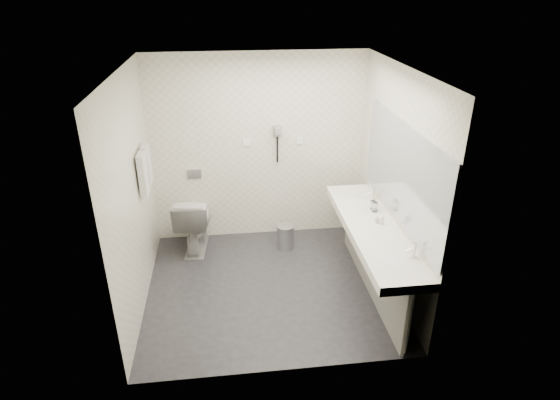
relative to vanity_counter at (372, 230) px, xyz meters
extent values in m
plane|color=#26262B|center=(-1.12, 0.20, -0.80)|extent=(2.80, 2.80, 0.00)
plane|color=white|center=(-1.12, 0.20, 1.70)|extent=(2.80, 2.80, 0.00)
plane|color=silver|center=(-1.12, 1.50, 0.45)|extent=(2.80, 0.00, 2.80)
plane|color=silver|center=(-1.12, -1.10, 0.45)|extent=(2.80, 0.00, 2.80)
plane|color=silver|center=(-2.52, 0.20, 0.45)|extent=(0.00, 2.60, 2.60)
plane|color=silver|center=(0.27, 0.20, 0.45)|extent=(0.00, 2.60, 2.60)
cube|color=white|center=(0.00, 0.00, 0.00)|extent=(0.55, 2.20, 0.10)
cube|color=gray|center=(0.02, 0.00, -0.42)|extent=(0.03, 2.15, 0.75)
cylinder|color=silver|center=(0.05, -1.04, -0.42)|extent=(0.06, 0.06, 0.75)
cylinder|color=silver|center=(0.05, 1.04, -0.42)|extent=(0.06, 0.06, 0.75)
cube|color=#B2BCC6|center=(0.26, 0.00, 0.65)|extent=(0.02, 2.20, 1.05)
ellipsoid|color=white|center=(0.00, -0.65, 0.04)|extent=(0.40, 0.31, 0.05)
ellipsoid|color=white|center=(0.00, 0.65, 0.04)|extent=(0.40, 0.31, 0.05)
cylinder|color=silver|center=(0.19, -0.65, 0.12)|extent=(0.04, 0.04, 0.15)
cylinder|color=silver|center=(0.19, 0.65, 0.12)|extent=(0.04, 0.04, 0.15)
imported|color=white|center=(0.06, 0.06, 0.10)|extent=(0.04, 0.04, 0.09)
imported|color=white|center=(0.11, 0.03, 0.10)|extent=(0.05, 0.05, 0.11)
cylinder|color=silver|center=(0.12, 0.33, 0.11)|extent=(0.08, 0.08, 0.11)
cylinder|color=silver|center=(0.12, 0.40, 0.10)|extent=(0.07, 0.07, 0.10)
imported|color=white|center=(-2.01, 1.19, -0.41)|extent=(0.52, 0.82, 0.79)
cube|color=#B2B5BA|center=(-1.98, 1.49, 0.15)|extent=(0.18, 0.02, 0.12)
cylinder|color=#B2B5BA|center=(-0.82, 1.05, -0.64)|extent=(0.27, 0.27, 0.32)
cylinder|color=#B2B5BA|center=(-0.82, 1.05, -0.48)|extent=(0.23, 0.23, 0.02)
cylinder|color=silver|center=(-2.47, 0.75, 0.75)|extent=(0.02, 0.62, 0.02)
cube|color=silver|center=(-2.46, 0.61, 0.53)|extent=(0.07, 0.24, 0.48)
cube|color=silver|center=(-2.46, 0.89, 0.53)|extent=(0.07, 0.24, 0.48)
cube|color=gray|center=(-0.88, 1.47, 0.70)|extent=(0.10, 0.04, 0.14)
cylinder|color=gray|center=(-0.88, 1.40, 0.73)|extent=(0.08, 0.14, 0.08)
cylinder|color=black|center=(-0.88, 1.46, 0.45)|extent=(0.02, 0.02, 0.35)
cube|color=white|center=(-1.27, 1.49, 0.55)|extent=(0.09, 0.02, 0.09)
cube|color=white|center=(-0.57, 1.49, 0.55)|extent=(0.09, 0.02, 0.09)
camera|label=1|loc=(-1.54, -4.25, 2.47)|focal=29.62mm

